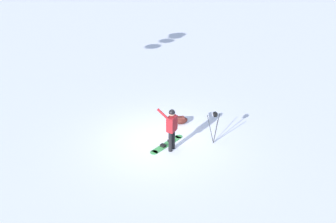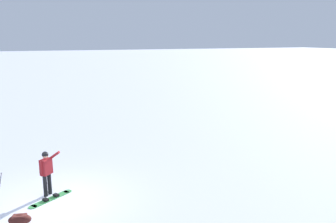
% 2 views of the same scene
% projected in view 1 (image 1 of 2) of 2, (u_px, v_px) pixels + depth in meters
% --- Properties ---
extents(ground_plane, '(300.00, 300.00, 0.00)m').
position_uv_depth(ground_plane, '(162.00, 141.00, 13.72)').
color(ground_plane, white).
extents(snowboarder, '(0.74, 0.49, 1.67)m').
position_uv_depth(snowboarder, '(172.00, 126.00, 12.71)').
color(snowboarder, black).
rests_on(snowboarder, ground_plane).
extents(snowboard, '(1.51, 1.09, 0.10)m').
position_uv_depth(snowboard, '(167.00, 144.00, 13.46)').
color(snowboard, '#3F994C').
rests_on(snowboard, ground_plane).
extents(gear_bag_large, '(0.74, 0.51, 0.32)m').
position_uv_depth(gear_bag_large, '(180.00, 120.00, 14.88)').
color(gear_bag_large, '#4C1E19').
rests_on(gear_bag_large, ground_plane).
extents(camera_tripod, '(0.51, 0.49, 1.29)m').
position_uv_depth(camera_tripod, '(215.00, 121.00, 13.17)').
color(camera_tripod, '#262628').
rests_on(camera_tripod, ground_plane).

